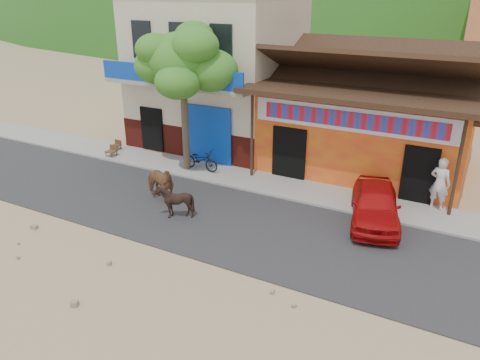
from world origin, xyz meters
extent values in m
plane|color=#9E825B|center=(0.00, 0.00, 0.00)|extent=(120.00, 120.00, 0.00)
cube|color=#28282B|center=(0.00, 2.50, 0.02)|extent=(60.00, 5.00, 0.04)
cube|color=gray|center=(0.00, 6.00, 0.06)|extent=(60.00, 2.00, 0.12)
cube|color=orange|center=(2.00, 10.00, 1.80)|extent=(8.00, 6.00, 3.60)
cube|color=beige|center=(-5.50, 10.00, 3.50)|extent=(7.00, 6.00, 7.00)
imported|color=brown|center=(-3.72, 2.72, 0.74)|extent=(1.80, 1.15, 1.41)
imported|color=black|center=(-2.47, 1.91, 0.63)|extent=(1.26, 1.17, 1.18)
imported|color=#B30C0D|center=(3.61, 4.80, 0.69)|extent=(2.47, 4.08, 1.30)
imported|color=black|center=(-4.00, 5.92, 0.57)|extent=(1.73, 0.65, 0.90)
imported|color=silver|center=(5.34, 6.70, 1.07)|extent=(0.78, 0.61, 1.90)
camera|label=1|loc=(6.29, -9.63, 7.37)|focal=35.00mm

